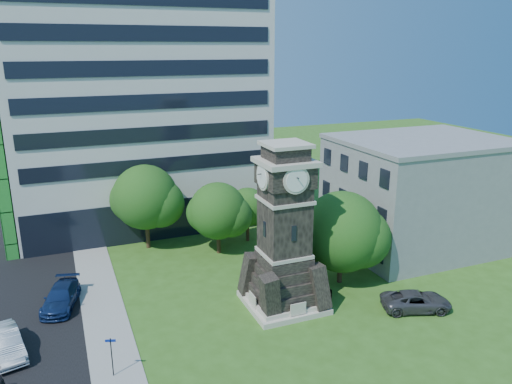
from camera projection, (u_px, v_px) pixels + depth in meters
name	position (u px, v px, depth m)	size (l,w,h in m)	color
ground	(256.00, 326.00, 34.26)	(160.00, 160.00, 0.00)	#325B1A
sidewalk	(105.00, 318.00, 35.26)	(3.00, 70.00, 0.06)	gray
clock_tower	(284.00, 238.00, 35.64)	(5.40, 5.40, 12.22)	beige
office_tall	(135.00, 89.00, 52.11)	(26.20, 15.11, 28.60)	silver
office_low	(419.00, 193.00, 47.13)	(15.20, 12.20, 10.40)	gray
car_street_mid	(6.00, 343.00, 30.90)	(1.67, 4.80, 1.58)	silver
car_street_north	(61.00, 297.00, 36.67)	(2.10, 5.17, 1.50)	navy
car_east_lot	(416.00, 301.00, 36.22)	(2.31, 5.02, 1.39)	#434247
park_bench	(318.00, 293.00, 37.63)	(2.01, 0.54, 1.04)	black
street_sign	(112.00, 353.00, 28.60)	(0.60, 0.06, 2.51)	black
tree_nw	(146.00, 199.00, 46.38)	(6.67, 6.06, 8.07)	#332114
tree_nc	(219.00, 212.00, 45.41)	(5.76, 5.23, 6.74)	#332114
tree_ne	(248.00, 208.00, 48.47)	(4.20, 3.82, 5.40)	#332114
tree_east	(343.00, 234.00, 39.58)	(7.15, 6.50, 7.62)	#332114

